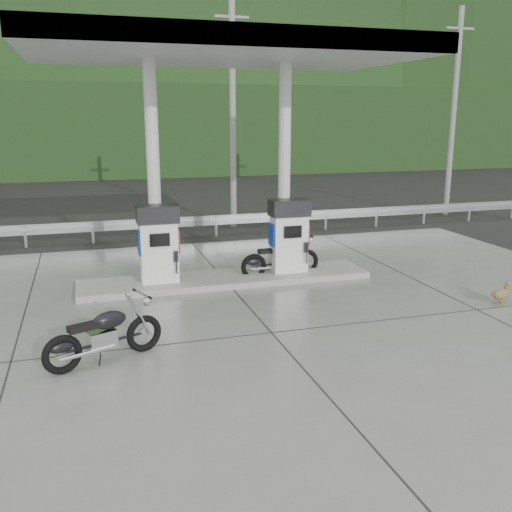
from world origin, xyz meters
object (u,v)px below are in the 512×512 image
object	(u,v)px
gas_pump_left	(159,244)
gas_pump_right	(289,236)
motorcycle_left	(104,335)
duck	(501,295)
motorcycle_right	(281,259)

from	to	relation	value
gas_pump_left	gas_pump_right	world-z (taller)	same
motorcycle_left	duck	world-z (taller)	motorcycle_left
motorcycle_right	gas_pump_right	bearing A→B (deg)	-30.66
gas_pump_right	motorcycle_left	distance (m)	6.08
gas_pump_left	motorcycle_right	distance (m)	3.08
motorcycle_right	duck	world-z (taller)	motorcycle_right
gas_pump_right	motorcycle_right	world-z (taller)	gas_pump_right
gas_pump_left	motorcycle_left	bearing A→B (deg)	-109.62
gas_pump_right	motorcycle_left	size ratio (longest dim) A/B	0.94
gas_pump_right	motorcycle_right	bearing A→B (deg)	152.15
motorcycle_left	duck	size ratio (longest dim) A/B	3.43
gas_pump_right	gas_pump_left	bearing A→B (deg)	180.00
gas_pump_right	motorcycle_left	bearing A→B (deg)	-139.51
gas_pump_left	duck	size ratio (longest dim) A/B	3.21
gas_pump_left	gas_pump_right	xyz separation A→B (m)	(3.20, 0.00, 0.00)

